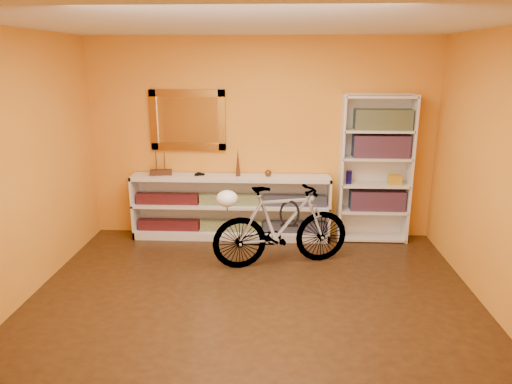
{
  "coord_description": "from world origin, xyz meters",
  "views": [
    {
      "loc": [
        0.24,
        -4.1,
        2.3
      ],
      "look_at": [
        0.0,
        0.7,
        0.95
      ],
      "focal_mm": 33.03,
      "sensor_mm": 36.0,
      "label": 1
    }
  ],
  "objects_px": {
    "bookcase": "(375,170)",
    "bicycle": "(281,226)",
    "console_unit": "(231,207)",
    "helmet": "(227,199)"
  },
  "relations": [
    {
      "from": "bookcase",
      "to": "bicycle",
      "type": "xyz_separation_m",
      "value": [
        -1.2,
        -0.87,
        -0.47
      ]
    },
    {
      "from": "bookcase",
      "to": "bicycle",
      "type": "relative_size",
      "value": 1.17
    },
    {
      "from": "bookcase",
      "to": "bicycle",
      "type": "distance_m",
      "value": 1.55
    },
    {
      "from": "console_unit",
      "to": "bookcase",
      "type": "bearing_deg",
      "value": 0.77
    },
    {
      "from": "helmet",
      "to": "bookcase",
      "type": "bearing_deg",
      "value": 29.92
    },
    {
      "from": "console_unit",
      "to": "helmet",
      "type": "relative_size",
      "value": 10.76
    },
    {
      "from": "bicycle",
      "to": "helmet",
      "type": "xyz_separation_m",
      "value": [
        -0.6,
        -0.16,
        0.36
      ]
    },
    {
      "from": "bookcase",
      "to": "helmet",
      "type": "relative_size",
      "value": 7.86
    },
    {
      "from": "console_unit",
      "to": "bookcase",
      "type": "height_order",
      "value": "bookcase"
    },
    {
      "from": "console_unit",
      "to": "helmet",
      "type": "bearing_deg",
      "value": -86.38
    }
  ]
}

